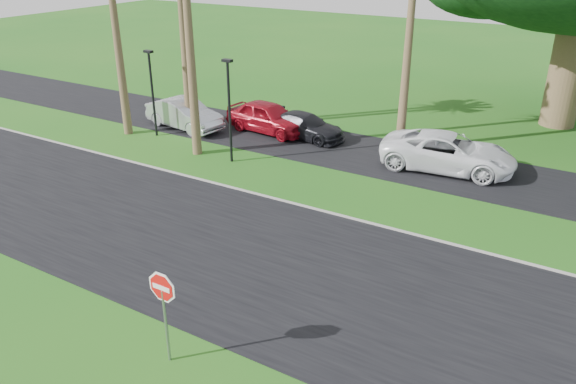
% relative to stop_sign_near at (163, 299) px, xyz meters
% --- Properties ---
extents(ground, '(120.00, 120.00, 0.00)m').
position_rel_stop_sign_near_xyz_m(ground, '(-0.50, 3.00, -1.77)').
color(ground, '#1B5916').
rests_on(ground, ground).
extents(road, '(120.00, 8.00, 0.02)m').
position_rel_stop_sign_near_xyz_m(road, '(-0.50, 5.00, -1.76)').
color(road, black).
rests_on(road, ground).
extents(parking_strip, '(120.00, 5.00, 0.02)m').
position_rel_stop_sign_near_xyz_m(parking_strip, '(-0.50, 15.50, -1.76)').
color(parking_strip, black).
rests_on(parking_strip, ground).
extents(curb, '(120.00, 0.12, 0.06)m').
position_rel_stop_sign_near_xyz_m(curb, '(-0.50, 9.05, -1.74)').
color(curb, gray).
rests_on(curb, ground).
extents(stop_sign_near, '(1.05, 0.07, 2.62)m').
position_rel_stop_sign_near_xyz_m(stop_sign_near, '(0.00, 0.00, 0.00)').
color(stop_sign_near, gray).
rests_on(stop_sign_near, ground).
extents(streetlight_left, '(0.45, 0.25, 4.34)m').
position_rel_stop_sign_near_xyz_m(streetlight_left, '(-12.00, 12.50, 0.72)').
color(streetlight_left, black).
rests_on(streetlight_left, ground).
extents(streetlight_right, '(0.45, 0.25, 4.64)m').
position_rel_stop_sign_near_xyz_m(streetlight_right, '(-6.50, 11.50, 0.88)').
color(streetlight_right, black).
rests_on(streetlight_right, ground).
extents(car_silver, '(4.81, 2.27, 1.53)m').
position_rel_stop_sign_near_xyz_m(car_silver, '(-11.50, 14.17, -1.01)').
color(car_silver, '#B3B5BA').
rests_on(car_silver, ground).
extents(car_red, '(4.89, 2.40, 1.60)m').
position_rel_stop_sign_near_xyz_m(car_red, '(-7.32, 15.90, -0.97)').
color(car_red, maroon).
rests_on(car_red, ground).
extents(car_dark, '(4.40, 2.16, 1.23)m').
position_rel_stop_sign_near_xyz_m(car_dark, '(-5.21, 16.08, -1.16)').
color(car_dark, black).
rests_on(car_dark, ground).
extents(car_minivan, '(6.03, 3.30, 1.60)m').
position_rel_stop_sign_near_xyz_m(car_minivan, '(2.21, 15.54, -0.97)').
color(car_minivan, white).
rests_on(car_minivan, ground).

